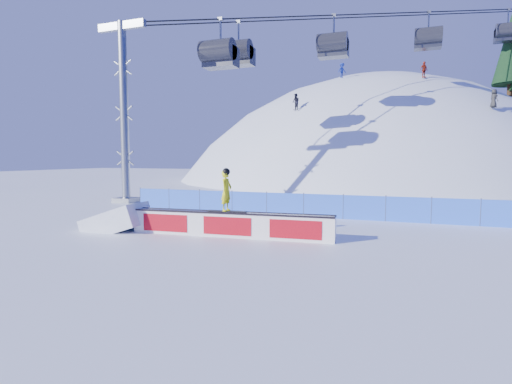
% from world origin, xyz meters
% --- Properties ---
extents(ground, '(160.00, 160.00, 0.00)m').
position_xyz_m(ground, '(0.00, 0.00, 0.00)').
color(ground, white).
rests_on(ground, ground).
extents(snow_hill, '(64.00, 64.00, 64.00)m').
position_xyz_m(snow_hill, '(0.00, 42.00, -18.00)').
color(snow_hill, white).
rests_on(snow_hill, ground).
extents(safety_fence, '(22.05, 0.05, 1.30)m').
position_xyz_m(safety_fence, '(0.00, 4.50, 0.60)').
color(safety_fence, blue).
rests_on(safety_fence, ground).
extents(chairlift, '(40.80, 41.70, 22.00)m').
position_xyz_m(chairlift, '(4.74, 27.49, 16.89)').
color(chairlift, gray).
rests_on(chairlift, ground).
extents(rail_box, '(8.08, 1.15, 0.97)m').
position_xyz_m(rail_box, '(-2.47, -1.50, 0.48)').
color(rail_box, white).
rests_on(rail_box, ground).
extents(snow_ramp, '(2.74, 1.83, 1.64)m').
position_xyz_m(snow_ramp, '(-7.49, -1.86, 0.00)').
color(snow_ramp, white).
rests_on(snow_ramp, ground).
extents(snowboarder, '(1.62, 0.58, 1.67)m').
position_xyz_m(snowboarder, '(-2.58, -1.50, 1.79)').
color(snowboarder, black).
rests_on(snowboarder, rail_box).
extents(distant_skiers, '(18.76, 8.77, 6.36)m').
position_xyz_m(distant_skiers, '(0.66, 28.51, 10.75)').
color(distant_skiers, black).
rests_on(distant_skiers, ground).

